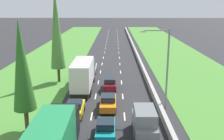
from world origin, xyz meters
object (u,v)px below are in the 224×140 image
at_px(yellow_hatchback_left_lane, 75,108).
at_px(poplar_tree_third, 56,29).
at_px(poplar_tree_second, 22,66).
at_px(orange_sedan_centre_lane, 108,102).
at_px(silver_sedan_left_lane, 91,68).
at_px(street_light_mast, 164,64).
at_px(grey_van_right_lane, 144,123).
at_px(teal_hatchback_centre_lane, 106,129).
at_px(maroon_hatchback_centre_lane_fifth, 110,84).
at_px(white_box_truck_left_lane, 83,74).

xyz_separation_m(yellow_hatchback_left_lane, poplar_tree_third, (-4.26, 12.07, 7.20)).
bearing_deg(poplar_tree_second, orange_sedan_centre_lane, 35.08).
distance_m(orange_sedan_centre_lane, silver_sedan_left_lane, 16.19).
bearing_deg(poplar_tree_second, street_light_mast, 21.44).
xyz_separation_m(yellow_hatchback_left_lane, grey_van_right_lane, (6.81, -4.55, 0.56)).
height_order(teal_hatchback_centre_lane, poplar_tree_third, poplar_tree_third).
relative_size(teal_hatchback_centre_lane, maroon_hatchback_centre_lane_fifth, 1.00).
distance_m(orange_sedan_centre_lane, poplar_tree_second, 10.66).
xyz_separation_m(grey_van_right_lane, poplar_tree_second, (-10.84, 1.21, 4.85)).
bearing_deg(yellow_hatchback_left_lane, orange_sedan_centre_lane, 29.08).
bearing_deg(silver_sedan_left_lane, yellow_hatchback_left_lane, -90.40).
distance_m(teal_hatchback_centre_lane, white_box_truck_left_lane, 13.68).
relative_size(yellow_hatchback_left_lane, grey_van_right_lane, 0.80).
distance_m(yellow_hatchback_left_lane, poplar_tree_second, 7.53).
height_order(poplar_tree_second, poplar_tree_third, poplar_tree_third).
distance_m(poplar_tree_second, street_light_mast, 14.71).
xyz_separation_m(orange_sedan_centre_lane, silver_sedan_left_lane, (-3.35, 15.84, 0.00)).
distance_m(maroon_hatchback_centre_lane_fifth, street_light_mast, 9.92).
bearing_deg(street_light_mast, poplar_tree_second, -158.56).
xyz_separation_m(grey_van_right_lane, street_light_mast, (2.82, 6.58, 3.83)).
xyz_separation_m(orange_sedan_centre_lane, poplar_tree_third, (-7.74, 10.14, 7.23)).
bearing_deg(white_box_truck_left_lane, grey_van_right_lane, -62.29).
relative_size(maroon_hatchback_centre_lane_fifth, white_box_truck_left_lane, 0.41).
xyz_separation_m(yellow_hatchback_left_lane, teal_hatchback_centre_lane, (3.39, -4.56, 0.00)).
bearing_deg(white_box_truck_left_lane, yellow_hatchback_left_lane, -89.34).
distance_m(yellow_hatchback_left_lane, maroon_hatchback_centre_lane_fifth, 9.23).
distance_m(yellow_hatchback_left_lane, orange_sedan_centre_lane, 3.98).
distance_m(teal_hatchback_centre_lane, silver_sedan_left_lane, 22.57).
xyz_separation_m(poplar_tree_third, street_light_mast, (13.89, -10.05, -2.81)).
xyz_separation_m(teal_hatchback_centre_lane, white_box_truck_left_lane, (-3.49, 13.16, 1.35)).
xyz_separation_m(white_box_truck_left_lane, street_light_mast, (9.73, -6.58, 3.05)).
bearing_deg(poplar_tree_second, silver_sedan_left_lane, 78.87).
distance_m(poplar_tree_second, poplar_tree_third, 15.52).
bearing_deg(orange_sedan_centre_lane, poplar_tree_third, 127.34).
height_order(grey_van_right_lane, street_light_mast, street_light_mast).
bearing_deg(teal_hatchback_centre_lane, silver_sedan_left_lane, 98.33).
bearing_deg(poplar_tree_second, teal_hatchback_centre_lane, -9.34).
distance_m(grey_van_right_lane, maroon_hatchback_centre_lane_fifth, 13.48).
relative_size(poplar_tree_third, street_light_mast, 1.55).
distance_m(yellow_hatchback_left_lane, street_light_mast, 10.78).
bearing_deg(orange_sedan_centre_lane, yellow_hatchback_left_lane, -150.92).
bearing_deg(poplar_tree_third, poplar_tree_second, -89.14).
bearing_deg(poplar_tree_third, yellow_hatchback_left_lane, -70.56).
distance_m(orange_sedan_centre_lane, maroon_hatchback_centre_lane_fifth, 6.59).
height_order(grey_van_right_lane, silver_sedan_left_lane, grey_van_right_lane).
relative_size(teal_hatchback_centre_lane, grey_van_right_lane, 0.80).
bearing_deg(yellow_hatchback_left_lane, grey_van_right_lane, -33.74).
xyz_separation_m(teal_hatchback_centre_lane, poplar_tree_second, (-7.42, 1.22, 5.42)).
bearing_deg(poplar_tree_second, grey_van_right_lane, -6.38).
xyz_separation_m(yellow_hatchback_left_lane, street_light_mast, (9.63, 2.03, 4.40)).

